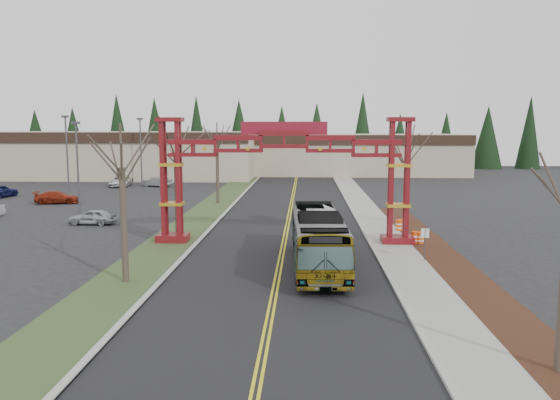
# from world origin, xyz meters

# --- Properties ---
(ground) EXTENTS (200.00, 200.00, 0.00)m
(ground) POSITION_xyz_m (0.00, 0.00, 0.00)
(ground) COLOR black
(ground) RESTS_ON ground
(road) EXTENTS (12.00, 110.00, 0.02)m
(road) POSITION_xyz_m (0.00, 25.00, 0.01)
(road) COLOR black
(road) RESTS_ON ground
(lane_line_left) EXTENTS (0.12, 100.00, 0.01)m
(lane_line_left) POSITION_xyz_m (-0.12, 25.00, 0.03)
(lane_line_left) COLOR yellow
(lane_line_left) RESTS_ON road
(lane_line_right) EXTENTS (0.12, 100.00, 0.01)m
(lane_line_right) POSITION_xyz_m (0.12, 25.00, 0.03)
(lane_line_right) COLOR yellow
(lane_line_right) RESTS_ON road
(curb_right) EXTENTS (0.30, 110.00, 0.15)m
(curb_right) POSITION_xyz_m (6.15, 25.00, 0.07)
(curb_right) COLOR #A5A5A0
(curb_right) RESTS_ON ground
(sidewalk_right) EXTENTS (2.60, 110.00, 0.14)m
(sidewalk_right) POSITION_xyz_m (7.60, 25.00, 0.08)
(sidewalk_right) COLOR gray
(sidewalk_right) RESTS_ON ground
(landscape_strip) EXTENTS (2.60, 50.00, 0.12)m
(landscape_strip) POSITION_xyz_m (10.20, 10.00, 0.06)
(landscape_strip) COLOR black
(landscape_strip) RESTS_ON ground
(grass_median) EXTENTS (4.00, 110.00, 0.08)m
(grass_median) POSITION_xyz_m (-8.00, 25.00, 0.04)
(grass_median) COLOR #344924
(grass_median) RESTS_ON ground
(curb_left) EXTENTS (0.30, 110.00, 0.15)m
(curb_left) POSITION_xyz_m (-6.15, 25.00, 0.07)
(curb_left) COLOR #A5A5A0
(curb_left) RESTS_ON ground
(gateway_arch) EXTENTS (18.20, 1.60, 8.90)m
(gateway_arch) POSITION_xyz_m (0.00, 18.00, 5.98)
(gateway_arch) COLOR #580D0B
(gateway_arch) RESTS_ON ground
(retail_building_west) EXTENTS (46.00, 22.30, 7.50)m
(retail_building_west) POSITION_xyz_m (-30.00, 71.96, 3.76)
(retail_building_west) COLOR tan
(retail_building_west) RESTS_ON ground
(retail_building_east) EXTENTS (38.00, 20.30, 7.00)m
(retail_building_east) POSITION_xyz_m (10.00, 79.95, 3.51)
(retail_building_east) COLOR tan
(retail_building_east) RESTS_ON ground
(conifer_treeline) EXTENTS (116.10, 5.60, 13.00)m
(conifer_treeline) POSITION_xyz_m (0.25, 92.00, 6.49)
(conifer_treeline) COLOR black
(conifer_treeline) RESTS_ON ground
(transit_bus) EXTENTS (3.30, 12.12, 3.35)m
(transit_bus) POSITION_xyz_m (2.26, 11.41, 1.67)
(transit_bus) COLOR #ABAFB3
(transit_bus) RESTS_ON ground
(silver_sedan) EXTENTS (1.46, 4.13, 1.36)m
(silver_sedan) POSITION_xyz_m (3.31, 25.74, 0.68)
(silver_sedan) COLOR #A5A8AD
(silver_sedan) RESTS_ON ground
(parked_car_near_a) EXTENTS (3.91, 1.65, 1.32)m
(parked_car_near_a) POSITION_xyz_m (-16.59, 24.85, 0.66)
(parked_car_near_a) COLOR #A6ABAE
(parked_car_near_a) RESTS_ON ground
(parked_car_mid_a) EXTENTS (4.95, 2.79, 1.35)m
(parked_car_mid_a) POSITION_xyz_m (-25.46, 37.44, 0.68)
(parked_car_mid_a) COLOR maroon
(parked_car_mid_a) RESTS_ON ground
(parked_car_mid_b) EXTENTS (2.67, 4.80, 1.54)m
(parked_car_mid_b) POSITION_xyz_m (-34.48, 42.04, 0.77)
(parked_car_mid_b) COLOR #161B4D
(parked_car_mid_b) RESTS_ON ground
(parked_car_far_a) EXTENTS (4.59, 3.13, 1.43)m
(parked_car_far_a) POSITION_xyz_m (-19.28, 54.84, 0.72)
(parked_car_far_a) COLOR #9DA1A5
(parked_car_far_a) RESTS_ON ground
(parked_car_far_b) EXTENTS (3.21, 5.78, 1.53)m
(parked_car_far_b) POSITION_xyz_m (-24.40, 54.94, 0.76)
(parked_car_far_b) COLOR white
(parked_car_far_b) RESTS_ON ground
(bare_tree_median_near) EXTENTS (3.47, 3.47, 8.41)m
(bare_tree_median_near) POSITION_xyz_m (-8.00, 7.64, 6.08)
(bare_tree_median_near) COLOR #382D26
(bare_tree_median_near) RESTS_ON ground
(bare_tree_median_mid) EXTENTS (3.40, 3.40, 8.35)m
(bare_tree_median_mid) POSITION_xyz_m (-8.00, 19.54, 6.06)
(bare_tree_median_mid) COLOR #382D26
(bare_tree_median_mid) RESTS_ON ground
(bare_tree_median_far) EXTENTS (3.47, 3.47, 8.74)m
(bare_tree_median_far) POSITION_xyz_m (-8.00, 38.25, 6.41)
(bare_tree_median_far) COLOR #382D26
(bare_tree_median_far) RESTS_ON ground
(bare_tree_right_far) EXTENTS (3.48, 3.48, 8.07)m
(bare_tree_right_far) POSITION_xyz_m (10.00, 25.79, 5.74)
(bare_tree_right_far) COLOR #382D26
(bare_tree_right_far) RESTS_ON ground
(light_pole_near) EXTENTS (0.76, 0.38, 8.77)m
(light_pole_near) POSITION_xyz_m (-20.43, 31.34, 5.08)
(light_pole_near) COLOR #3F3F44
(light_pole_near) RESTS_ON ground
(light_pole_mid) EXTENTS (0.84, 0.42, 9.72)m
(light_pole_mid) POSITION_xyz_m (-28.81, 47.96, 5.62)
(light_pole_mid) COLOR #3F3F44
(light_pole_mid) RESTS_ON ground
(light_pole_far) EXTENTS (0.83, 0.42, 9.60)m
(light_pole_far) POSITION_xyz_m (-22.62, 58.89, 5.55)
(light_pole_far) COLOR #3F3F44
(light_pole_far) RESTS_ON ground
(street_sign) EXTENTS (0.48, 0.08, 2.12)m
(street_sign) POSITION_xyz_m (8.79, 12.80, 1.53)
(street_sign) COLOR #3F3F44
(street_sign) RESTS_ON ground
(barrel_south) EXTENTS (0.50, 0.50, 0.92)m
(barrel_south) POSITION_xyz_m (9.59, 17.92, 0.46)
(barrel_south) COLOR #F8520D
(barrel_south) RESTS_ON ground
(barrel_mid) EXTENTS (0.50, 0.50, 0.92)m
(barrel_mid) POSITION_xyz_m (9.24, 18.05, 0.46)
(barrel_mid) COLOR #F8520D
(barrel_mid) RESTS_ON ground
(barrel_north) EXTENTS (0.53, 0.53, 0.99)m
(barrel_north) POSITION_xyz_m (8.91, 22.71, 0.49)
(barrel_north) COLOR #F8520D
(barrel_north) RESTS_ON ground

